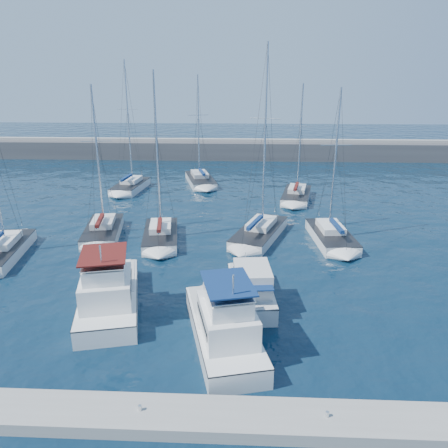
{
  "coord_description": "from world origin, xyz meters",
  "views": [
    {
      "loc": [
        4.33,
        -25.99,
        14.34
      ],
      "look_at": [
        2.79,
        6.86,
        3.0
      ],
      "focal_mm": 35.0,
      "sensor_mm": 36.0,
      "label": 1
    }
  ],
  "objects_px": {
    "sailboat_mid_a": "(2,251)",
    "sailboat_mid_c": "(161,235)",
    "motor_yacht_stbd_inner": "(225,327)",
    "sailboat_mid_d": "(260,232)",
    "sailboat_mid_e": "(331,236)",
    "sailboat_back_c": "(296,196)",
    "motor_yacht_stbd_outer": "(251,289)",
    "sailboat_mid_b": "(103,231)",
    "sailboat_back_b": "(200,180)",
    "sailboat_back_a": "(131,186)",
    "motor_yacht_port_inner": "(109,294)"
  },
  "relations": [
    {
      "from": "motor_yacht_stbd_inner",
      "to": "sailboat_mid_d",
      "type": "distance_m",
      "value": 17.18
    },
    {
      "from": "sailboat_mid_c",
      "to": "sailboat_mid_e",
      "type": "bearing_deg",
      "value": -6.25
    },
    {
      "from": "sailboat_mid_c",
      "to": "sailboat_back_c",
      "type": "height_order",
      "value": "sailboat_mid_c"
    },
    {
      "from": "sailboat_mid_e",
      "to": "sailboat_back_a",
      "type": "height_order",
      "value": "sailboat_back_a"
    },
    {
      "from": "motor_yacht_stbd_inner",
      "to": "sailboat_back_c",
      "type": "relative_size",
      "value": 0.7
    },
    {
      "from": "sailboat_mid_b",
      "to": "sailboat_mid_d",
      "type": "height_order",
      "value": "sailboat_mid_d"
    },
    {
      "from": "motor_yacht_stbd_outer",
      "to": "sailboat_back_b",
      "type": "xyz_separation_m",
      "value": [
        -6.58,
        32.8,
        -0.43
      ]
    },
    {
      "from": "motor_yacht_stbd_inner",
      "to": "sailboat_mid_a",
      "type": "xyz_separation_m",
      "value": [
        -18.88,
        11.54,
        -0.6
      ]
    },
    {
      "from": "motor_yacht_port_inner",
      "to": "sailboat_mid_a",
      "type": "height_order",
      "value": "sailboat_mid_a"
    },
    {
      "from": "sailboat_mid_d",
      "to": "sailboat_back_c",
      "type": "height_order",
      "value": "sailboat_mid_d"
    },
    {
      "from": "sailboat_mid_b",
      "to": "sailboat_mid_e",
      "type": "xyz_separation_m",
      "value": [
        20.98,
        -0.46,
        -0.0
      ]
    },
    {
      "from": "sailboat_mid_a",
      "to": "sailboat_mid_c",
      "type": "bearing_deg",
      "value": 10.56
    },
    {
      "from": "motor_yacht_stbd_inner",
      "to": "sailboat_mid_b",
      "type": "distance_m",
      "value": 20.71
    },
    {
      "from": "sailboat_mid_b",
      "to": "sailboat_mid_d",
      "type": "xyz_separation_m",
      "value": [
        14.56,
        0.19,
        0.03
      ]
    },
    {
      "from": "motor_yacht_stbd_outer",
      "to": "sailboat_mid_c",
      "type": "bearing_deg",
      "value": 120.99
    },
    {
      "from": "sailboat_back_a",
      "to": "sailboat_mid_a",
      "type": "bearing_deg",
      "value": -96.69
    },
    {
      "from": "sailboat_back_c",
      "to": "motor_yacht_stbd_inner",
      "type": "bearing_deg",
      "value": -92.35
    },
    {
      "from": "sailboat_back_b",
      "to": "sailboat_back_c",
      "type": "distance_m",
      "value": 14.48
    },
    {
      "from": "sailboat_mid_d",
      "to": "sailboat_back_c",
      "type": "distance_m",
      "value": 13.96
    },
    {
      "from": "sailboat_mid_a",
      "to": "sailboat_mid_b",
      "type": "distance_m",
      "value": 8.58
    },
    {
      "from": "sailboat_back_b",
      "to": "sailboat_back_c",
      "type": "height_order",
      "value": "sailboat_back_b"
    },
    {
      "from": "motor_yacht_stbd_outer",
      "to": "sailboat_mid_b",
      "type": "height_order",
      "value": "sailboat_mid_b"
    },
    {
      "from": "motor_yacht_stbd_outer",
      "to": "sailboat_back_a",
      "type": "xyz_separation_m",
      "value": [
        -15.28,
        28.87,
        -0.39
      ]
    },
    {
      "from": "sailboat_mid_a",
      "to": "motor_yacht_stbd_outer",
      "type": "bearing_deg",
      "value": -26.52
    },
    {
      "from": "motor_yacht_port_inner",
      "to": "motor_yacht_stbd_inner",
      "type": "height_order",
      "value": "same"
    },
    {
      "from": "motor_yacht_stbd_inner",
      "to": "sailboat_mid_c",
      "type": "height_order",
      "value": "sailboat_mid_c"
    },
    {
      "from": "sailboat_mid_c",
      "to": "sailboat_back_c",
      "type": "bearing_deg",
      "value": 37.77
    },
    {
      "from": "sailboat_mid_a",
      "to": "sailboat_mid_c",
      "type": "relative_size",
      "value": 1.06
    },
    {
      "from": "sailboat_mid_a",
      "to": "sailboat_mid_e",
      "type": "relative_size",
      "value": 1.17
    },
    {
      "from": "motor_yacht_stbd_outer",
      "to": "sailboat_mid_d",
      "type": "height_order",
      "value": "sailboat_mid_d"
    },
    {
      "from": "motor_yacht_port_inner",
      "to": "motor_yacht_stbd_inner",
      "type": "bearing_deg",
      "value": -37.88
    },
    {
      "from": "sailboat_mid_b",
      "to": "sailboat_mid_d",
      "type": "relative_size",
      "value": 0.81
    },
    {
      "from": "sailboat_back_a",
      "to": "sailboat_back_b",
      "type": "xyz_separation_m",
      "value": [
        8.7,
        3.93,
        -0.04
      ]
    },
    {
      "from": "motor_yacht_port_inner",
      "to": "sailboat_mid_d",
      "type": "bearing_deg",
      "value": 40.39
    },
    {
      "from": "sailboat_mid_d",
      "to": "sailboat_mid_a",
      "type": "bearing_deg",
      "value": -146.54
    },
    {
      "from": "sailboat_mid_d",
      "to": "sailboat_back_a",
      "type": "bearing_deg",
      "value": 153.22
    },
    {
      "from": "sailboat_mid_a",
      "to": "sailboat_mid_b",
      "type": "bearing_deg",
      "value": 29.39
    },
    {
      "from": "sailboat_mid_a",
      "to": "sailboat_mid_b",
      "type": "xyz_separation_m",
      "value": [
        6.78,
        5.26,
        -0.02
      ]
    },
    {
      "from": "sailboat_mid_b",
      "to": "sailboat_mid_e",
      "type": "height_order",
      "value": "sailboat_mid_b"
    },
    {
      "from": "motor_yacht_stbd_inner",
      "to": "sailboat_mid_e",
      "type": "distance_m",
      "value": 18.61
    },
    {
      "from": "motor_yacht_stbd_outer",
      "to": "sailboat_mid_d",
      "type": "relative_size",
      "value": 0.41
    },
    {
      "from": "sailboat_mid_c",
      "to": "sailboat_back_a",
      "type": "height_order",
      "value": "sailboat_back_a"
    },
    {
      "from": "sailboat_back_b",
      "to": "motor_yacht_stbd_inner",
      "type": "bearing_deg",
      "value": -96.89
    },
    {
      "from": "motor_yacht_stbd_inner",
      "to": "sailboat_mid_a",
      "type": "relative_size",
      "value": 0.6
    },
    {
      "from": "sailboat_mid_b",
      "to": "sailboat_mid_e",
      "type": "relative_size",
      "value": 1.02
    },
    {
      "from": "motor_yacht_stbd_inner",
      "to": "sailboat_mid_d",
      "type": "xyz_separation_m",
      "value": [
        2.46,
        16.99,
        -0.59
      ]
    },
    {
      "from": "sailboat_mid_e",
      "to": "sailboat_back_b",
      "type": "distance_m",
      "value": 25.47
    },
    {
      "from": "sailboat_back_a",
      "to": "motor_yacht_port_inner",
      "type": "bearing_deg",
      "value": -72.05
    },
    {
      "from": "sailboat_mid_b",
      "to": "motor_yacht_stbd_outer",
      "type": "bearing_deg",
      "value": -50.56
    },
    {
      "from": "motor_yacht_stbd_outer",
      "to": "sailboat_back_a",
      "type": "distance_m",
      "value": 32.67
    }
  ]
}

